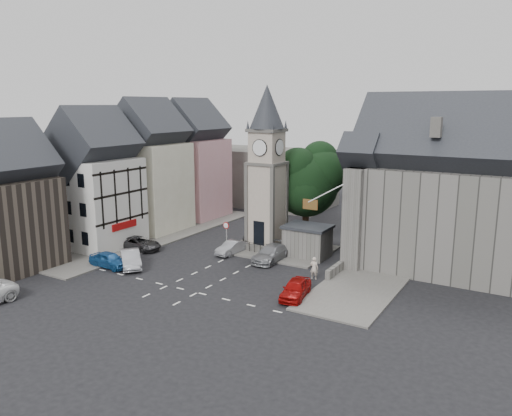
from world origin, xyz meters
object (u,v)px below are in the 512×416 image
Objects in this scene: car_west_blue at (110,260)px; pedestrian at (314,268)px; clock_tower at (267,169)px; car_east_red at (296,289)px; stone_shelter at (307,241)px.

pedestrian reaches higher than car_west_blue.
car_east_red is (8.50, -10.47, -7.41)m from clock_tower.
car_west_blue is (-9.03, -12.59, -7.42)m from clock_tower.
car_west_blue is at bearing -125.67° from clock_tower.
clock_tower is 8.15m from stone_shelter.
clock_tower is at bearing 119.20° from car_east_red.
clock_tower is at bearing -45.25° from pedestrian.
car_east_red is 4.52m from pedestrian.
clock_tower is at bearing -33.85° from car_west_blue.
car_west_blue is 0.99× the size of car_east_red.
car_east_red is at bearing 87.95° from pedestrian.
car_west_blue is (-13.83, -12.10, -0.84)m from stone_shelter.
clock_tower reaches higher than stone_shelter.
stone_shelter is at bearing -47.01° from car_west_blue.
car_east_red reaches higher than car_west_blue.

